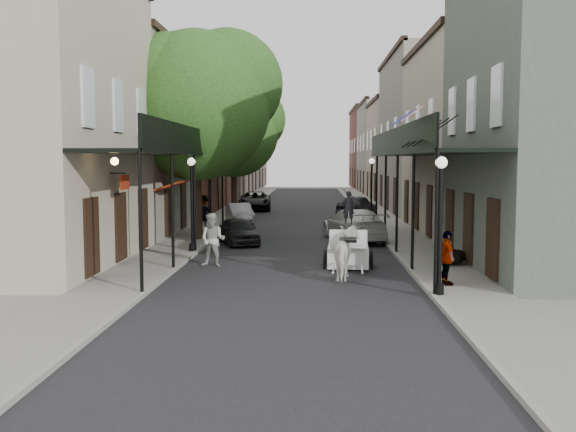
# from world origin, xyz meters

# --- Properties ---
(ground) EXTENTS (140.00, 140.00, 0.00)m
(ground) POSITION_xyz_m (0.00, 0.00, 0.00)
(ground) COLOR gray
(ground) RESTS_ON ground
(road) EXTENTS (8.00, 90.00, 0.01)m
(road) POSITION_xyz_m (0.00, 20.00, 0.01)
(road) COLOR black
(road) RESTS_ON ground
(sidewalk_left) EXTENTS (2.20, 90.00, 0.12)m
(sidewalk_left) POSITION_xyz_m (-5.00, 20.00, 0.06)
(sidewalk_left) COLOR gray
(sidewalk_left) RESTS_ON ground
(sidewalk_right) EXTENTS (2.20, 90.00, 0.12)m
(sidewalk_right) POSITION_xyz_m (5.00, 20.00, 0.06)
(sidewalk_right) COLOR gray
(sidewalk_right) RESTS_ON ground
(building_row_left) EXTENTS (5.00, 80.00, 10.50)m
(building_row_left) POSITION_xyz_m (-8.60, 30.00, 5.25)
(building_row_left) COLOR #ADA28B
(building_row_left) RESTS_ON ground
(building_row_right) EXTENTS (5.00, 80.00, 10.50)m
(building_row_right) POSITION_xyz_m (8.60, 30.00, 5.25)
(building_row_right) COLOR gray
(building_row_right) RESTS_ON ground
(gallery_left) EXTENTS (2.20, 18.05, 4.88)m
(gallery_left) POSITION_xyz_m (-4.79, 6.98, 4.05)
(gallery_left) COLOR black
(gallery_left) RESTS_ON sidewalk_left
(gallery_right) EXTENTS (2.20, 18.05, 4.88)m
(gallery_right) POSITION_xyz_m (4.79, 6.98, 4.05)
(gallery_right) COLOR black
(gallery_right) RESTS_ON sidewalk_right
(tree_near) EXTENTS (7.31, 6.80, 9.63)m
(tree_near) POSITION_xyz_m (-4.20, 10.18, 6.49)
(tree_near) COLOR #382619
(tree_near) RESTS_ON sidewalk_left
(tree_far) EXTENTS (6.45, 6.00, 8.61)m
(tree_far) POSITION_xyz_m (-4.25, 24.18, 5.84)
(tree_far) COLOR #382619
(tree_far) RESTS_ON sidewalk_left
(lamppost_right_near) EXTENTS (0.32, 0.32, 3.71)m
(lamppost_right_near) POSITION_xyz_m (4.10, -2.00, 2.05)
(lamppost_right_near) COLOR black
(lamppost_right_near) RESTS_ON sidewalk_right
(lamppost_left) EXTENTS (0.32, 0.32, 3.71)m
(lamppost_left) POSITION_xyz_m (-4.10, 6.00, 2.05)
(lamppost_left) COLOR black
(lamppost_left) RESTS_ON sidewalk_left
(lamppost_right_far) EXTENTS (0.32, 0.32, 3.71)m
(lamppost_right_far) POSITION_xyz_m (4.10, 18.00, 2.05)
(lamppost_right_far) COLOR black
(lamppost_right_far) RESTS_ON sidewalk_right
(horse) EXTENTS (0.99, 1.97, 1.63)m
(horse) POSITION_xyz_m (1.80, 0.78, 0.81)
(horse) COLOR white
(horse) RESTS_ON ground
(carriage) EXTENTS (1.78, 2.48, 2.72)m
(carriage) POSITION_xyz_m (1.95, 3.31, 1.06)
(carriage) COLOR black
(carriage) RESTS_ON ground
(pedestrian_walking) EXTENTS (1.04, 0.88, 1.88)m
(pedestrian_walking) POSITION_xyz_m (-2.81, 3.00, 0.94)
(pedestrian_walking) COLOR #A7A89E
(pedestrian_walking) RESTS_ON ground
(pedestrian_sidewalk_left) EXTENTS (1.39, 1.35, 1.91)m
(pedestrian_sidewalk_left) POSITION_xyz_m (-4.70, 11.90, 1.07)
(pedestrian_sidewalk_left) COLOR gray
(pedestrian_sidewalk_left) RESTS_ON sidewalk_left
(pedestrian_sidewalk_right) EXTENTS (0.53, 0.98, 1.58)m
(pedestrian_sidewalk_right) POSITION_xyz_m (4.57, -0.71, 0.91)
(pedestrian_sidewalk_right) COLOR gray
(pedestrian_sidewalk_right) RESTS_ON sidewalk_right
(car_left_near) EXTENTS (2.44, 3.74, 1.18)m
(car_left_near) POSITION_xyz_m (-2.60, 9.00, 0.59)
(car_left_near) COLOR black
(car_left_near) RESTS_ON ground
(car_left_mid) EXTENTS (2.15, 3.82, 1.19)m
(car_left_mid) POSITION_xyz_m (-3.60, 18.26, 0.60)
(car_left_mid) COLOR gray
(car_left_mid) RESTS_ON ground
(car_left_far) EXTENTS (2.63, 5.19, 1.41)m
(car_left_far) POSITION_xyz_m (-3.60, 28.32, 0.70)
(car_left_far) COLOR black
(car_left_far) RESTS_ON ground
(car_right_near) EXTENTS (3.08, 5.47, 1.50)m
(car_right_near) POSITION_xyz_m (2.60, 10.36, 0.75)
(car_right_near) COLOR silver
(car_right_near) RESTS_ON ground
(car_right_far) EXTENTS (3.23, 4.70, 1.49)m
(car_right_far) POSITION_xyz_m (3.60, 22.63, 0.74)
(car_right_far) COLOR black
(car_right_far) RESTS_ON ground
(trash_bags) EXTENTS (0.94, 1.09, 0.58)m
(trash_bags) POSITION_xyz_m (5.61, 3.03, 0.39)
(trash_bags) COLOR black
(trash_bags) RESTS_ON sidewalk_right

